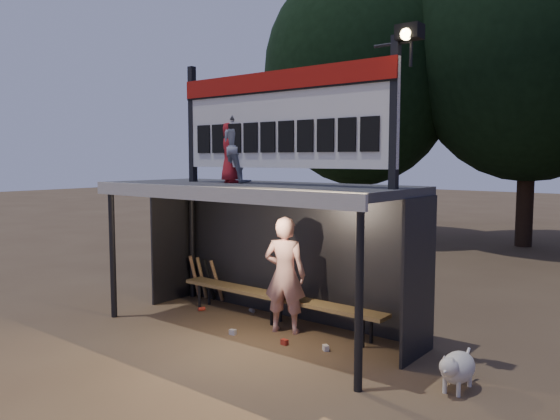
{
  "coord_description": "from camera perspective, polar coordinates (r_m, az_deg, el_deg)",
  "views": [
    {
      "loc": [
        5.52,
        -6.28,
        2.71
      ],
      "look_at": [
        0.2,
        0.4,
        1.9
      ],
      "focal_mm": 35.0,
      "sensor_mm": 36.0,
      "label": 1
    }
  ],
  "objects": [
    {
      "name": "ground",
      "position": [
        8.78,
        -2.71,
        -12.56
      ],
      "size": [
        80.0,
        80.0,
        0.0
      ],
      "primitive_type": "plane",
      "color": "#4F3B27",
      "rests_on": "ground"
    },
    {
      "name": "player",
      "position": [
        8.52,
        0.51,
        -6.77
      ],
      "size": [
        0.78,
        0.65,
        1.82
      ],
      "primitive_type": "imported",
      "rotation": [
        0.0,
        0.0,
        3.51
      ],
      "color": "white",
      "rests_on": "ground"
    },
    {
      "name": "child_a",
      "position": [
        8.7,
        -4.52,
        6.57
      ],
      "size": [
        0.57,
        0.46,
        1.13
      ],
      "primitive_type": "imported",
      "rotation": [
        0.0,
        0.0,
        3.08
      ],
      "color": "gray",
      "rests_on": "dugout_shelter"
    },
    {
      "name": "child_b",
      "position": [
        8.73,
        -5.21,
        6.01
      ],
      "size": [
        0.56,
        0.49,
        0.96
      ],
      "primitive_type": "imported",
      "rotation": [
        0.0,
        0.0,
        2.67
      ],
      "color": "maroon",
      "rests_on": "dugout_shelter"
    },
    {
      "name": "dugout_shelter",
      "position": [
        8.58,
        -1.69,
        -0.36
      ],
      "size": [
        5.1,
        2.08,
        2.32
      ],
      "color": "#373739",
      "rests_on": "ground"
    },
    {
      "name": "scoreboard_assembly",
      "position": [
        8.01,
        0.18,
        9.82
      ],
      "size": [
        4.1,
        0.27,
        1.99
      ],
      "color": "black",
      "rests_on": "dugout_shelter"
    },
    {
      "name": "bench",
      "position": [
        9.07,
        -0.4,
        -9.12
      ],
      "size": [
        4.0,
        0.35,
        0.48
      ],
      "color": "olive",
      "rests_on": "ground"
    },
    {
      "name": "tree_left",
      "position": [
        19.06,
        8.38,
        13.82
      ],
      "size": [
        6.46,
        6.46,
        9.27
      ],
      "color": "black",
      "rests_on": "ground"
    },
    {
      "name": "tree_mid",
      "position": [
        18.66,
        24.81,
        15.59
      ],
      "size": [
        7.22,
        7.22,
        10.36
      ],
      "color": "black",
      "rests_on": "ground"
    },
    {
      "name": "dog",
      "position": [
        6.92,
        17.97,
        -15.4
      ],
      "size": [
        0.36,
        0.81,
        0.49
      ],
      "color": "beige",
      "rests_on": "ground"
    },
    {
      "name": "bats",
      "position": [
        10.55,
        -7.79,
        -7.12
      ],
      "size": [
        0.68,
        0.35,
        0.84
      ],
      "color": "#A3734C",
      "rests_on": "ground"
    },
    {
      "name": "litter",
      "position": [
        8.85,
        -2.43,
        -12.15
      ],
      "size": [
        2.97,
        1.19,
        0.08
      ],
      "color": "#A2281B",
      "rests_on": "ground"
    }
  ]
}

